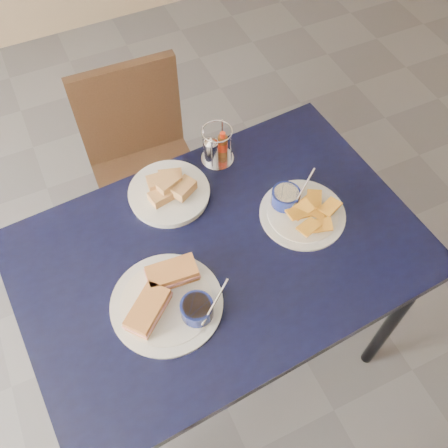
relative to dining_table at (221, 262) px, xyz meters
name	(u,v)px	position (x,y,z in m)	size (l,w,h in m)	color
ground	(214,378)	(-0.09, -0.13, -0.68)	(6.00, 6.00, 0.00)	#4A4A4E
dining_table	(221,262)	(0.00, 0.00, 0.00)	(1.24, 0.87, 0.75)	black
chair_far	(141,155)	(-0.04, 0.68, -0.19)	(0.42, 0.41, 0.87)	black
sandwich_plate	(169,299)	(-0.20, -0.09, 0.09)	(0.32, 0.31, 0.12)	white
plantain_plate	(298,208)	(0.28, 0.03, 0.09)	(0.27, 0.27, 0.12)	white
bread_basket	(169,191)	(-0.06, 0.26, 0.09)	(0.25, 0.25, 0.08)	white
condiment_caddy	(216,148)	(0.14, 0.33, 0.12)	(0.11, 0.11, 0.14)	silver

